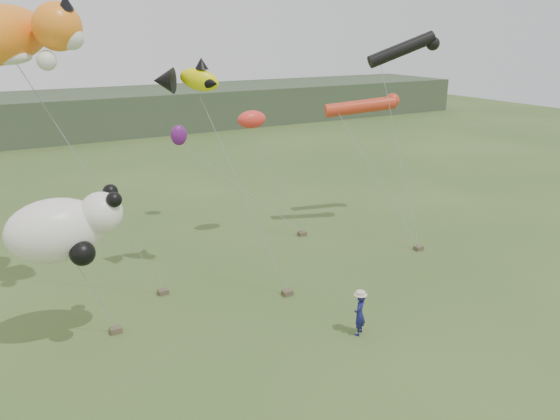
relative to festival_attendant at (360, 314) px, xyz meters
The scene contains 9 objects.
ground 0.97m from the festival_attendant, 122.41° to the left, with size 120.00×120.00×0.00m, color #385123.
headland 45.34m from the festival_attendant, 94.35° to the left, with size 90.00×13.00×4.00m.
festival_attendant is the anchor object (origin of this frame).
sandbag_anchors 5.66m from the festival_attendant, 94.77° to the left, with size 14.79×5.66×0.20m.
cat_kite 14.69m from the festival_attendant, 140.87° to the left, with size 5.58×4.23×2.43m.
fish_kite 10.65m from the festival_attendant, 115.27° to the left, with size 2.74×1.77×1.38m.
tube_kites 13.49m from the festival_attendant, 47.53° to the left, with size 5.90×2.08×4.11m.
panda_kite 10.03m from the festival_attendant, 153.89° to the left, with size 3.55×2.30×2.21m.
misc_kites 12.40m from the festival_attendant, 88.84° to the left, with size 3.26×5.04×2.19m.
Camera 1 is at (-10.19, -13.54, 9.90)m, focal length 35.00 mm.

